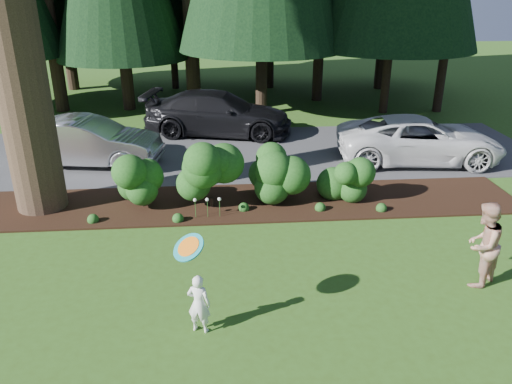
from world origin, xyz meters
TOP-DOWN VIEW (x-y plane):
  - ground at (0.00, 0.00)m, footprint 80.00×80.00m
  - mulch_bed at (0.00, 3.25)m, footprint 16.00×2.50m
  - driveway at (0.00, 7.50)m, footprint 22.00×6.00m
  - shrub_row at (0.77, 3.14)m, footprint 6.53×1.60m
  - lily_cluster at (-0.30, 2.40)m, footprint 0.69×0.09m
  - car_silver_wagon at (-4.10, 6.64)m, footprint 4.77×2.28m
  - car_white_suv at (6.52, 6.12)m, footprint 5.48×2.96m
  - car_dark_suv at (0.08, 9.80)m, footprint 5.93×3.35m
  - child at (-0.40, -1.94)m, footprint 0.46×0.37m
  - adult at (4.98, -0.92)m, footprint 1.06×1.03m
  - frisbee at (-0.52, -1.91)m, footprint 0.58×0.51m

SIDE VIEW (x-z plane):
  - ground at x=0.00m, z-range 0.00..0.00m
  - driveway at x=0.00m, z-range 0.00..0.03m
  - mulch_bed at x=0.00m, z-range 0.00..0.05m
  - lily_cluster at x=-0.30m, z-range 0.21..0.78m
  - child at x=-0.40m, z-range 0.00..1.09m
  - car_white_suv at x=6.52m, z-range 0.03..1.49m
  - car_silver_wagon at x=-4.10m, z-range 0.03..1.54m
  - shrub_row at x=0.77m, z-range 0.00..1.61m
  - car_dark_suv at x=0.08m, z-range 0.03..1.65m
  - adult at x=4.98m, z-range 0.00..1.72m
  - frisbee at x=-0.52m, z-range 1.39..1.82m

